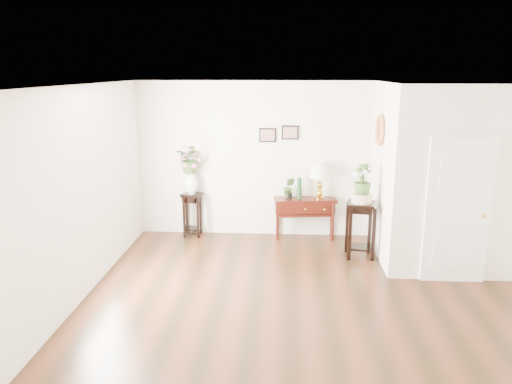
# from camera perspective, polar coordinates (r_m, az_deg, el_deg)

# --- Properties ---
(floor) EXTENTS (6.00, 5.50, 0.02)m
(floor) POSITION_cam_1_polar(r_m,az_deg,el_deg) (6.81, 5.98, -12.25)
(floor) COLOR #4A2413
(floor) RESTS_ON ground
(ceiling) EXTENTS (6.00, 5.50, 0.02)m
(ceiling) POSITION_cam_1_polar(r_m,az_deg,el_deg) (6.12, 6.65, 12.01)
(ceiling) COLOR white
(ceiling) RESTS_ON ground
(wall_back) EXTENTS (6.00, 0.02, 2.80)m
(wall_back) POSITION_cam_1_polar(r_m,az_deg,el_deg) (9.01, 5.46, 3.63)
(wall_back) COLOR silver
(wall_back) RESTS_ON ground
(wall_front) EXTENTS (6.00, 0.02, 2.80)m
(wall_front) POSITION_cam_1_polar(r_m,az_deg,el_deg) (3.73, 8.35, -11.47)
(wall_front) COLOR silver
(wall_front) RESTS_ON ground
(wall_left) EXTENTS (0.02, 5.50, 2.80)m
(wall_left) POSITION_cam_1_polar(r_m,az_deg,el_deg) (6.85, -19.62, -0.36)
(wall_left) COLOR silver
(wall_left) RESTS_ON ground
(partition) EXTENTS (1.80, 1.95, 2.80)m
(partition) POSITION_cam_1_polar(r_m,az_deg,el_deg) (8.40, 20.16, 2.10)
(partition) COLOR silver
(partition) RESTS_ON floor
(door) EXTENTS (0.90, 0.05, 2.10)m
(door) POSITION_cam_1_polar(r_m,az_deg,el_deg) (7.56, 22.05, -2.05)
(door) COLOR white
(door) RESTS_ON floor
(art_print_left) EXTENTS (0.30, 0.02, 0.25)m
(art_print_left) POSITION_cam_1_polar(r_m,az_deg,el_deg) (8.92, 1.33, 6.52)
(art_print_left) COLOR black
(art_print_left) RESTS_ON wall_back
(art_print_right) EXTENTS (0.30, 0.02, 0.25)m
(art_print_right) POSITION_cam_1_polar(r_m,az_deg,el_deg) (8.91, 3.92, 6.80)
(art_print_right) COLOR black
(art_print_right) RESTS_ON wall_back
(wall_ornament) EXTENTS (0.07, 0.51, 0.51)m
(wall_ornament) POSITION_cam_1_polar(r_m,az_deg,el_deg) (8.20, 13.95, 6.88)
(wall_ornament) COLOR tan
(wall_ornament) RESTS_ON partition
(console_table) EXTENTS (1.15, 0.51, 0.74)m
(console_table) POSITION_cam_1_polar(r_m,az_deg,el_deg) (9.08, 5.60, -2.99)
(console_table) COLOR black
(console_table) RESTS_ON floor
(table_lamp) EXTENTS (0.46, 0.46, 0.66)m
(table_lamp) POSITION_cam_1_polar(r_m,az_deg,el_deg) (8.91, 7.32, 1.43)
(table_lamp) COLOR gold
(table_lamp) RESTS_ON console_table
(green_vase) EXTENTS (0.08, 0.08, 0.37)m
(green_vase) POSITION_cam_1_polar(r_m,az_deg,el_deg) (8.93, 4.96, 0.34)
(green_vase) COLOR #194621
(green_vase) RESTS_ON console_table
(potted_plant) EXTENTS (0.22, 0.18, 0.37)m
(potted_plant) POSITION_cam_1_polar(r_m,az_deg,el_deg) (8.92, 3.78, 0.43)
(potted_plant) COLOR #325623
(potted_plant) RESTS_ON console_table
(plant_stand_a) EXTENTS (0.40, 0.40, 0.80)m
(plant_stand_a) POSITION_cam_1_polar(r_m,az_deg,el_deg) (9.21, -7.29, -2.57)
(plant_stand_a) COLOR black
(plant_stand_a) RESTS_ON floor
(porcelain_vase) EXTENTS (0.28, 0.28, 0.42)m
(porcelain_vase) POSITION_cam_1_polar(r_m,az_deg,el_deg) (9.06, -7.41, 1.23)
(porcelain_vase) COLOR white
(porcelain_vase) RESTS_ON plant_stand_a
(lily_arrangement) EXTENTS (0.59, 0.56, 0.52)m
(lily_arrangement) POSITION_cam_1_polar(r_m,az_deg,el_deg) (8.97, -7.49, 3.95)
(lily_arrangement) COLOR #325623
(lily_arrangement) RESTS_ON porcelain_vase
(plant_stand_b) EXTENTS (0.51, 0.51, 0.91)m
(plant_stand_b) POSITION_cam_1_polar(r_m,az_deg,el_deg) (8.29, 11.80, -4.23)
(plant_stand_b) COLOR black
(plant_stand_b) RESTS_ON floor
(ceramic_bowl) EXTENTS (0.38, 0.38, 0.15)m
(ceramic_bowl) POSITION_cam_1_polar(r_m,az_deg,el_deg) (8.14, 11.99, -0.63)
(ceramic_bowl) COLOR beige
(ceramic_bowl) RESTS_ON plant_stand_b
(narcissus) EXTENTS (0.37, 0.37, 0.51)m
(narcissus) POSITION_cam_1_polar(r_m,az_deg,el_deg) (8.08, 12.09, 1.39)
(narcissus) COLOR #325623
(narcissus) RESTS_ON ceramic_bowl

